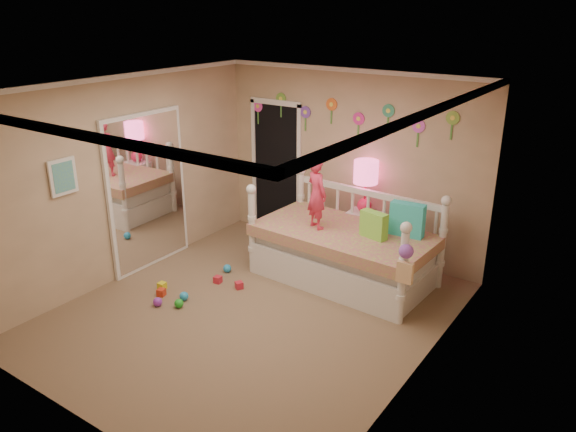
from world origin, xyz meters
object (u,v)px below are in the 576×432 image
Objects in this scene: daybed at (344,235)px; child at (317,194)px; table_lamp at (366,178)px; nightstand at (363,236)px.

child reaches higher than daybed.
table_lamp is (0.26, 0.83, 0.04)m from child.
daybed is 0.64m from child.
child is 0.87m from table_lamp.
child is at bearing -111.14° from nightstand.
nightstand is 0.84m from table_lamp.
child is at bearing -155.76° from daybed.
daybed is 3.14× the size of table_lamp.
nightstand is (-0.08, 0.69, -0.27)m from daybed.
daybed reaches higher than nightstand.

